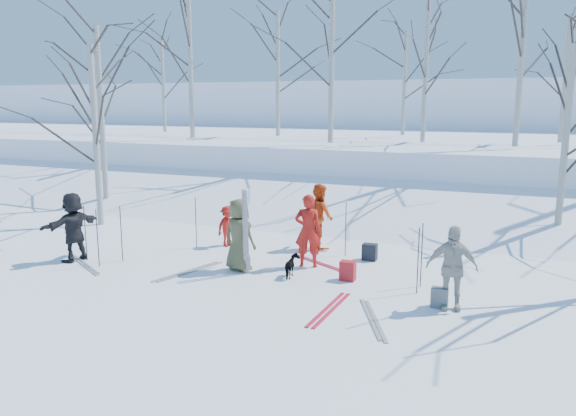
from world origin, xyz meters
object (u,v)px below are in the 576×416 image
at_px(skier_olive_center, 239,235).
at_px(dog, 292,266).
at_px(skier_red_seated, 228,226).
at_px(skier_redor_behind, 320,216).
at_px(skier_cream_east, 452,268).
at_px(skier_red_north, 308,231).
at_px(backpack_red, 348,271).
at_px(backpack_grey, 439,298).
at_px(backpack_dark, 370,252).
at_px(skier_grey_west, 73,227).

relative_size(skier_olive_center, dog, 2.81).
distance_m(skier_olive_center, skier_red_seated, 2.21).
height_order(skier_redor_behind, skier_cream_east, skier_redor_behind).
xyz_separation_m(skier_red_north, backpack_red, (1.15, -0.63, -0.64)).
relative_size(skier_olive_center, skier_redor_behind, 0.97).
bearing_deg(backpack_grey, backpack_dark, 127.80).
height_order(skier_grey_west, dog, skier_grey_west).
bearing_deg(backpack_red, backpack_dark, 88.94).
bearing_deg(skier_grey_west, backpack_dark, 124.02).
relative_size(dog, backpack_dark, 1.45).
bearing_deg(skier_grey_west, skier_redor_behind, 135.11).
bearing_deg(skier_red_seated, skier_red_north, -93.85).
height_order(skier_cream_east, dog, skier_cream_east).
relative_size(skier_red_seated, skier_grey_west, 0.65).
relative_size(skier_cream_east, skier_grey_west, 0.95).
height_order(skier_red_seated, skier_grey_west, skier_grey_west).
xyz_separation_m(skier_olive_center, backpack_grey, (4.50, -0.64, -0.63)).
relative_size(skier_olive_center, backpack_red, 3.90).
relative_size(skier_red_seated, skier_cream_east, 0.69).
distance_m(skier_cream_east, skier_grey_west, 8.68).
bearing_deg(skier_olive_center, skier_cream_east, -174.06).
distance_m(skier_olive_center, skier_cream_east, 4.73).
height_order(skier_redor_behind, backpack_red, skier_redor_behind).
relative_size(skier_red_north, skier_redor_behind, 1.01).
xyz_separation_m(skier_olive_center, backpack_red, (2.47, 0.24, -0.61)).
distance_m(skier_red_north, skier_grey_west, 5.58).
height_order(skier_red_north, skier_grey_west, skier_red_north).
distance_m(skier_red_north, backpack_grey, 3.58).
bearing_deg(skier_red_north, backpack_dark, -152.82).
xyz_separation_m(skier_redor_behind, backpack_dark, (1.51, -0.62, -0.64)).
bearing_deg(backpack_grey, skier_olive_center, 171.91).
bearing_deg(skier_grey_west, skier_olive_center, 112.76).
relative_size(skier_red_north, backpack_red, 4.03).
distance_m(skier_red_seated, backpack_red, 4.07).
bearing_deg(backpack_grey, backpack_red, 156.60).
bearing_deg(dog, skier_red_seated, -47.84).
distance_m(skier_redor_behind, dog, 2.67).
xyz_separation_m(skier_red_seated, backpack_grey, (5.78, -2.41, -0.35)).
bearing_deg(skier_red_north, skier_grey_west, 2.90).
bearing_deg(skier_red_north, skier_olive_center, 18.37).
xyz_separation_m(backpack_grey, backpack_dark, (-2.00, 2.58, 0.01)).
distance_m(skier_olive_center, backpack_red, 2.56).
xyz_separation_m(skier_olive_center, skier_red_seated, (-1.28, 1.77, -0.28)).
bearing_deg(skier_redor_behind, skier_red_seated, 62.84).
bearing_deg(skier_cream_east, skier_red_north, 143.21).
relative_size(skier_red_seated, dog, 1.85).
relative_size(skier_redor_behind, backpack_grey, 4.43).
height_order(skier_red_seated, dog, skier_red_seated).
xyz_separation_m(skier_olive_center, skier_cream_east, (4.69, -0.63, -0.03)).
bearing_deg(backpack_dark, skier_grey_west, -156.82).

